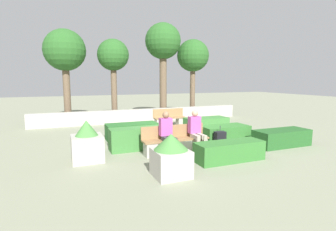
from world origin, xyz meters
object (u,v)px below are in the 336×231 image
(bench_front, at_px, (176,142))
(planter_corner_right, at_px, (87,143))
(bench_left_side, at_px, (170,120))
(tree_leftmost, at_px, (65,52))
(person_seated_man, at_px, (196,129))
(tree_rightmost, at_px, (193,57))
(person_seated_woman, at_px, (167,131))
(tree_center_right, at_px, (163,44))
(suitcase, at_px, (220,140))
(planter_corner_left, at_px, (171,155))
(tree_center_left, at_px, (113,57))

(bench_front, xyz_separation_m, planter_corner_right, (-2.67, 0.21, 0.17))
(bench_left_side, relative_size, tree_leftmost, 0.33)
(person_seated_man, height_order, tree_rightmost, tree_rightmost)
(person_seated_man, distance_m, person_seated_woman, 1.01)
(bench_front, distance_m, person_seated_man, 0.78)
(person_seated_man, xyz_separation_m, planter_corner_right, (-3.33, 0.36, -0.23))
(tree_center_right, xyz_separation_m, tree_rightmost, (2.01, 0.13, -0.65))
(bench_left_side, distance_m, tree_leftmost, 6.54)
(bench_left_side, xyz_separation_m, tree_center_right, (0.68, 2.64, 4.00))
(bench_left_side, height_order, suitcase, bench_left_side)
(person_seated_woman, distance_m, tree_rightmost, 9.12)
(bench_front, relative_size, planter_corner_left, 2.06)
(person_seated_man, distance_m, planter_corner_left, 2.30)
(tree_center_left, xyz_separation_m, tree_rightmost, (4.86, -0.04, 0.16))
(person_seated_woman, bearing_deg, tree_center_left, 91.60)
(bench_front, xyz_separation_m, tree_center_right, (2.30, 7.00, 3.97))
(planter_corner_left, height_order, suitcase, planter_corner_left)
(bench_left_side, bearing_deg, tree_center_left, 116.80)
(person_seated_woman, relative_size, tree_leftmost, 0.28)
(bench_left_side, bearing_deg, planter_corner_left, -123.33)
(suitcase, distance_m, tree_rightmost, 8.36)
(bench_left_side, bearing_deg, tree_center_right, 64.68)
(person_seated_woman, xyz_separation_m, tree_leftmost, (-2.64, 7.63, 2.99))
(tree_leftmost, bearing_deg, tree_rightmost, -2.85)
(bench_front, xyz_separation_m, tree_center_left, (-0.55, 7.17, 3.17))
(tree_leftmost, relative_size, tree_center_right, 0.89)
(suitcase, bearing_deg, planter_corner_right, 176.80)
(person_seated_man, distance_m, tree_center_right, 8.15)
(bench_front, height_order, tree_leftmost, tree_leftmost)
(planter_corner_left, bearing_deg, person_seated_woman, 70.79)
(person_seated_woman, distance_m, planter_corner_left, 1.76)
(bench_front, relative_size, person_seated_man, 1.60)
(bench_left_side, bearing_deg, tree_rightmost, 34.93)
(planter_corner_left, bearing_deg, bench_front, 62.83)
(person_seated_woman, relative_size, tree_center_right, 0.25)
(tree_rightmost, bearing_deg, planter_corner_right, -135.30)
(tree_rightmost, bearing_deg, tree_center_left, 179.52)
(bench_front, relative_size, planter_corner_right, 1.82)
(planter_corner_right, xyz_separation_m, tree_rightmost, (6.99, 6.91, 3.16))
(tree_center_left, relative_size, tree_rightmost, 0.95)
(suitcase, distance_m, tree_center_left, 8.19)
(planter_corner_right, bearing_deg, tree_center_left, 73.02)
(bench_front, distance_m, tree_center_left, 7.86)
(bench_front, distance_m, tree_center_right, 8.37)
(planter_corner_left, bearing_deg, planter_corner_right, 131.13)
(person_seated_man, xyz_separation_m, tree_leftmost, (-3.65, 7.63, 2.99))
(person_seated_woman, xyz_separation_m, planter_corner_left, (-0.57, -1.65, -0.23))
(person_seated_man, distance_m, planter_corner_right, 3.36)
(person_seated_man, height_order, tree_center_right, tree_center_right)
(bench_left_side, relative_size, person_seated_man, 1.18)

